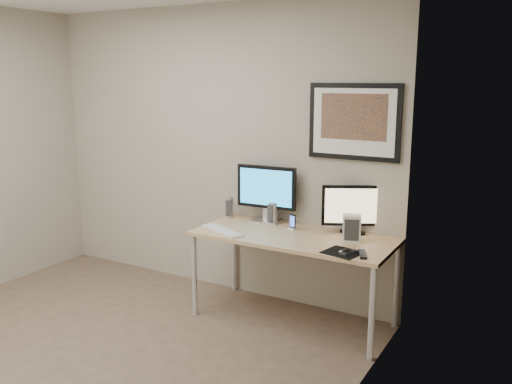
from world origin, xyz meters
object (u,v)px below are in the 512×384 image
at_px(monitor_large, 266,191).
at_px(monitor_tv, 353,208).
at_px(keyboard, 222,230).
at_px(framed_art, 354,122).
at_px(desk, 294,243).
at_px(speaker_left, 230,207).
at_px(fan_unit, 352,228).
at_px(speaker_right, 273,213).
at_px(phone_dock, 293,222).

distance_m(monitor_large, monitor_tv, 0.78).
bearing_deg(keyboard, monitor_large, 92.18).
bearing_deg(framed_art, desk, -136.54).
xyz_separation_m(speaker_left, fan_unit, (1.21, -0.17, 0.02)).
bearing_deg(framed_art, monitor_tv, -53.30).
bearing_deg(fan_unit, monitor_large, 147.71).
xyz_separation_m(speaker_right, phone_dock, (0.23, -0.09, -0.03)).
bearing_deg(speaker_left, fan_unit, -27.65).
distance_m(monitor_large, speaker_right, 0.20).
relative_size(monitor_large, phone_dock, 4.16).
xyz_separation_m(speaker_right, keyboard, (-0.25, -0.42, -0.09)).
relative_size(framed_art, keyboard, 1.59).
bearing_deg(fan_unit, speaker_left, 151.76).
relative_size(desk, framed_art, 2.13).
relative_size(framed_art, speaker_left, 4.29).
height_order(monitor_large, fan_unit, monitor_large).
bearing_deg(speaker_left, monitor_tv, -17.29).
distance_m(phone_dock, keyboard, 0.59).
distance_m(monitor_tv, phone_dock, 0.51).
bearing_deg(monitor_tv, phone_dock, 169.76).
bearing_deg(speaker_right, phone_dock, -3.92).
xyz_separation_m(framed_art, fan_unit, (0.11, -0.27, -0.79)).
bearing_deg(phone_dock, monitor_tv, 30.57).
relative_size(monitor_tv, speaker_right, 2.46).
height_order(desk, framed_art, framed_art).
bearing_deg(fan_unit, speaker_right, 147.81).
distance_m(phone_dock, fan_unit, 0.54).
height_order(phone_dock, keyboard, phone_dock).
height_order(speaker_left, phone_dock, speaker_left).
bearing_deg(speaker_right, desk, -19.42).
bearing_deg(framed_art, speaker_left, -174.88).
relative_size(speaker_right, keyboard, 0.40).
distance_m(speaker_left, phone_dock, 0.68).
relative_size(monitor_large, speaker_right, 2.90).
bearing_deg(phone_dock, speaker_left, -174.45).
relative_size(framed_art, speaker_right, 4.01).
height_order(monitor_tv, fan_unit, monitor_tv).
bearing_deg(phone_dock, fan_unit, 5.60).
height_order(speaker_right, keyboard, speaker_right).
height_order(desk, fan_unit, fan_unit).
relative_size(desk, keyboard, 3.39).
height_order(desk, monitor_tv, monitor_tv).
height_order(speaker_left, speaker_right, speaker_right).
bearing_deg(framed_art, monitor_large, -173.05).
bearing_deg(fan_unit, keyboard, 174.18).
height_order(framed_art, fan_unit, framed_art).
xyz_separation_m(monitor_large, keyboard, (-0.17, -0.44, -0.26)).
bearing_deg(desk, speaker_right, 143.69).
distance_m(monitor_tv, keyboard, 1.08).
relative_size(monitor_tv, phone_dock, 3.53).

